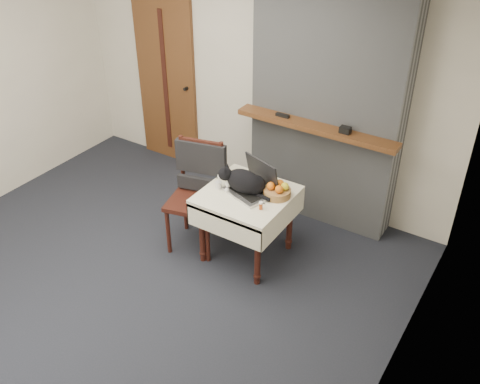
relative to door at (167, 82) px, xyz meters
The scene contains 12 objects.
ground 2.52m from the door, 58.72° to the right, with size 4.50×4.50×0.00m, color black.
room_shell 2.07m from the door, 51.56° to the right, with size 4.52×4.01×2.61m.
door is the anchor object (origin of this frame).
chimney 2.12m from the door, ahead, with size 1.62×0.48×2.60m.
side_table 2.21m from the door, 32.13° to the right, with size 0.78×0.78×0.70m.
laptop 2.18m from the door, 30.29° to the right, with size 0.49×0.46×0.30m.
cat 2.15m from the door, 32.38° to the right, with size 0.53×0.30×0.25m.
cream_jar 2.01m from the door, 37.81° to the right, with size 0.06×0.06×0.07m, color silver.
pill_bottle 2.46m from the door, 32.19° to the right, with size 0.04×0.04×0.07m.
fruit_basket 2.34m from the door, 26.55° to the right, with size 0.25×0.25×0.14m.
desk_clutter 2.35m from the door, 29.92° to the right, with size 0.14×0.02×0.01m, color black.
chair 1.79m from the door, 41.93° to the right, with size 0.58×0.57×1.07m.
Camera 1 is at (2.76, -2.62, 3.32)m, focal length 40.00 mm.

